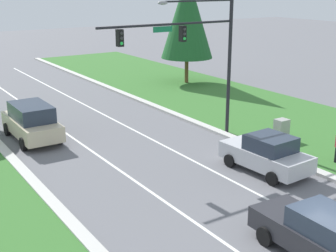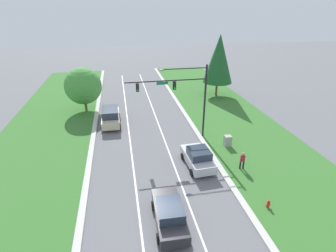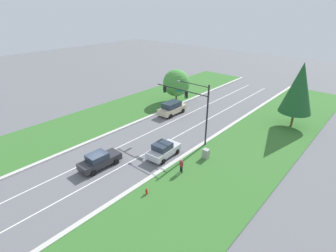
# 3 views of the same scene
# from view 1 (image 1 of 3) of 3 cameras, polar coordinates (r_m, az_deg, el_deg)

# --- Properties ---
(traffic_signal_mast) EXTENTS (8.07, 0.41, 7.81)m
(traffic_signal_mast) POSITION_cam_1_polar(r_m,az_deg,el_deg) (24.80, 3.45, 9.73)
(traffic_signal_mast) COLOR black
(traffic_signal_mast) RESTS_ON ground_plane
(charcoal_sedan) EXTENTS (2.09, 4.68, 1.72)m
(charcoal_sedan) POSITION_cam_1_polar(r_m,az_deg,el_deg) (15.68, 18.17, -12.51)
(charcoal_sedan) COLOR #28282D
(charcoal_sedan) RESTS_ON ground_plane
(champagne_suv) EXTENTS (2.20, 4.99, 2.04)m
(champagne_suv) POSITION_cam_1_polar(r_m,az_deg,el_deg) (26.86, -16.29, 0.53)
(champagne_suv) COLOR beige
(champagne_suv) RESTS_ON ground_plane
(silver_sedan) EXTENTS (2.33, 4.36, 1.76)m
(silver_sedan) POSITION_cam_1_polar(r_m,az_deg,el_deg) (21.96, 11.94, -3.32)
(silver_sedan) COLOR silver
(silver_sedan) RESTS_ON ground_plane
(utility_cabinet) EXTENTS (0.70, 0.60, 1.18)m
(utility_cabinet) POSITION_cam_1_polar(r_m,az_deg,el_deg) (26.63, 13.65, -0.43)
(utility_cabinet) COLOR #9E9E99
(utility_cabinet) RESTS_ON ground_plane
(conifer_near_right_tree) EXTENTS (4.38, 4.38, 9.25)m
(conifer_near_right_tree) POSITION_cam_1_polar(r_m,az_deg,el_deg) (40.13, 2.36, 13.28)
(conifer_near_right_tree) COLOR brown
(conifer_near_right_tree) RESTS_ON ground_plane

